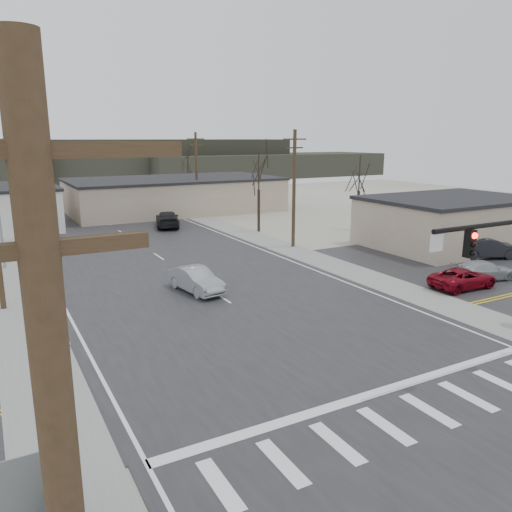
{
  "coord_description": "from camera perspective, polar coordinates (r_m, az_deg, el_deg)",
  "views": [
    {
      "loc": [
        -11.81,
        -17.85,
        9.28
      ],
      "look_at": [
        1.74,
        6.91,
        2.6
      ],
      "focal_mm": 35.0,
      "sensor_mm": 36.0,
      "label": 1
    }
  ],
  "objects": [
    {
      "name": "streetlight_main",
      "position": [
        40.09,
        -27.23,
        5.85
      ],
      "size": [
        2.4,
        0.25,
        9.0
      ],
      "color": "gray",
      "rests_on": "ground"
    },
    {
      "name": "sidewalk_right",
      "position": [
        44.95,
        1.9,
        1.43
      ],
      "size": [
        3.0,
        90.0,
        0.06
      ],
      "primitive_type": "cube",
      "color": "gray",
      "rests_on": "ground"
    },
    {
      "name": "sedan_crossing",
      "position": [
        30.93,
        -6.88,
        -2.71
      ],
      "size": [
        2.31,
        4.74,
        1.5
      ],
      "primitive_type": "imported",
      "rotation": [
        0.0,
        0.0,
        0.17
      ],
      "color": "gray",
      "rests_on": "main_road"
    },
    {
      "name": "upole_right_b",
      "position": [
        62.5,
        -6.82,
        9.51
      ],
      "size": [
        2.2,
        0.3,
        10.0
      ],
      "color": "#473121",
      "rests_on": "ground"
    },
    {
      "name": "tree_lot",
      "position": [
        52.39,
        11.74,
        8.99
      ],
      "size": [
        3.52,
        3.52,
        7.84
      ],
      "color": "#2F231C",
      "rests_on": "ground"
    },
    {
      "name": "cross_road",
      "position": [
        23.32,
        4.47,
        -10.12
      ],
      "size": [
        90.0,
        10.0,
        0.04
      ],
      "primitive_type": "cube",
      "color": "#242325",
      "rests_on": "ground"
    },
    {
      "name": "sidewalk_left",
      "position": [
        38.99,
        -26.04,
        -1.79
      ],
      "size": [
        3.0,
        90.0,
        0.06
      ],
      "primitive_type": "cube",
      "color": "gray",
      "rests_on": "ground"
    },
    {
      "name": "hill_right",
      "position": [
        124.48,
        1.15,
        10.31
      ],
      "size": [
        60.0,
        18.0,
        5.5
      ],
      "primitive_type": "cube",
      "color": "#333026",
      "rests_on": "ground"
    },
    {
      "name": "hill_center",
      "position": [
        117.06,
        -15.69,
        10.5
      ],
      "size": [
        80.0,
        18.0,
        9.0
      ],
      "primitive_type": "cube",
      "color": "#333026",
      "rests_on": "ground"
    },
    {
      "name": "car_parked_silver",
      "position": [
        36.63,
        24.62,
        -1.51
      ],
      "size": [
        4.66,
        2.61,
        1.28
      ],
      "primitive_type": "imported",
      "rotation": [
        0.0,
        0.0,
        1.37
      ],
      "color": "#9FA4A9",
      "rests_on": "parking_lot"
    },
    {
      "name": "tree_right_mid",
      "position": [
        50.25,
        0.32,
        9.5
      ],
      "size": [
        3.74,
        3.74,
        8.33
      ],
      "color": "#2F231C",
      "rests_on": "ground"
    },
    {
      "name": "main_road",
      "position": [
        36.12,
        -8.62,
        -1.69
      ],
      "size": [
        18.0,
        110.0,
        0.05
      ],
      "primitive_type": "cube",
      "color": "#242325",
      "rests_on": "ground"
    },
    {
      "name": "car_far_a",
      "position": [
        53.98,
        -10.09,
        4.17
      ],
      "size": [
        3.92,
        6.23,
        1.68
      ],
      "primitive_type": "imported",
      "rotation": [
        0.0,
        0.0,
        2.85
      ],
      "color": "black",
      "rests_on": "main_road"
    },
    {
      "name": "fire_hydrant",
      "position": [
        27.37,
        -23.87,
        -6.69
      ],
      "size": [
        0.24,
        0.24,
        0.87
      ],
      "color": "#A50C0C",
      "rests_on": "ground"
    },
    {
      "name": "car_parked_red",
      "position": [
        34.1,
        22.59,
        -2.36
      ],
      "size": [
        4.63,
        2.27,
        1.26
      ],
      "primitive_type": "imported",
      "rotation": [
        0.0,
        0.0,
        1.53
      ],
      "color": "maroon",
      "rests_on": "parking_lot"
    },
    {
      "name": "building_lot",
      "position": [
        47.16,
        21.29,
        3.72
      ],
      "size": [
        14.3,
        10.3,
        4.3
      ],
      "color": "tan",
      "rests_on": "ground"
    },
    {
      "name": "building_right_far",
      "position": [
        65.97,
        -9.28,
        6.95
      ],
      "size": [
        26.3,
        14.3,
        4.3
      ],
      "color": "tan",
      "rests_on": "ground"
    },
    {
      "name": "tree_right_far",
      "position": [
        74.91,
        -7.81,
        10.37
      ],
      "size": [
        3.52,
        3.52,
        7.84
      ],
      "color": "#2F231C",
      "rests_on": "ground"
    },
    {
      "name": "upole_right_a",
      "position": [
        42.96,
        4.37,
        7.86
      ],
      "size": [
        2.2,
        0.3,
        10.0
      ],
      "color": "#473121",
      "rests_on": "ground"
    },
    {
      "name": "parking_lot",
      "position": [
        40.82,
        23.78,
        -0.95
      ],
      "size": [
        18.0,
        20.0,
        0.03
      ],
      "primitive_type": "cube",
      "color": "#242325",
      "rests_on": "ground"
    },
    {
      "name": "ground",
      "position": [
        23.33,
        4.47,
        -10.17
      ],
      "size": [
        140.0,
        140.0,
        0.0
      ],
      "primitive_type": "plane",
      "color": "#B8B9B4",
      "rests_on": "ground"
    },
    {
      "name": "car_parked_dark_b",
      "position": [
        43.32,
        24.91,
        0.86
      ],
      "size": [
        5.3,
        3.64,
        1.66
      ],
      "primitive_type": "imported",
      "rotation": [
        0.0,
        0.0,
        1.15
      ],
      "color": "black",
      "rests_on": "parking_lot"
    },
    {
      "name": "car_far_b",
      "position": [
        78.57,
        -19.62,
        6.27
      ],
      "size": [
        2.46,
        4.01,
        1.28
      ],
      "primitive_type": "imported",
      "rotation": [
        0.0,
        0.0,
        0.27
      ],
      "color": "black",
      "rests_on": "main_road"
    }
  ]
}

